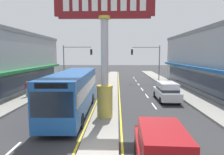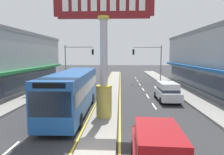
% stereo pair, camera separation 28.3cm
% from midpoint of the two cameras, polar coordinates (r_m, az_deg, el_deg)
% --- Properties ---
extents(median_strip, '(1.96, 52.00, 0.14)m').
position_cam_midpoint_polar(median_strip, '(26.88, -0.72, -3.22)').
color(median_strip, gray).
rests_on(median_strip, ground).
extents(sidewalk_left, '(2.65, 60.00, 0.18)m').
position_cam_midpoint_polar(sidewalk_left, '(26.80, -20.33, -3.62)').
color(sidewalk_left, gray).
rests_on(sidewalk_left, ground).
extents(sidewalk_right, '(2.65, 60.00, 0.18)m').
position_cam_midpoint_polar(sidewalk_right, '(26.10, 19.07, -3.83)').
color(sidewalk_right, gray).
rests_on(sidewalk_right, ground).
extents(lane_markings, '(8.70, 52.00, 0.01)m').
position_cam_midpoint_polar(lane_markings, '(25.56, -0.84, -3.88)').
color(lane_markings, silver).
rests_on(lane_markings, ground).
extents(district_sign, '(6.94, 1.18, 8.76)m').
position_cam_midpoint_polar(district_sign, '(14.05, -2.73, 7.34)').
color(district_sign, gold).
rests_on(district_sign, median_strip).
extents(storefront_left, '(9.00, 22.72, 7.53)m').
position_cam_midpoint_polar(storefront_left, '(29.32, -29.96, 3.99)').
color(storefront_left, '#999EA3').
rests_on(storefront_left, ground).
extents(storefront_right, '(8.23, 26.34, 7.81)m').
position_cam_midpoint_polar(storefront_right, '(28.94, 28.74, 4.31)').
color(storefront_right, '#999EA3').
rests_on(storefront_right, ground).
extents(traffic_light_left_side, '(4.86, 0.46, 6.20)m').
position_cam_midpoint_polar(traffic_light_left_side, '(33.34, -11.11, 5.79)').
color(traffic_light_left_side, slate).
rests_on(traffic_light_left_side, ground).
extents(traffic_light_right_side, '(4.86, 0.46, 6.20)m').
position_cam_midpoint_polar(traffic_light_right_side, '(33.74, 10.39, 5.81)').
color(traffic_light_right_side, slate).
rests_on(traffic_light_right_side, ground).
extents(suv_near_right_lane, '(1.99, 4.61, 1.90)m').
position_cam_midpoint_polar(suv_near_right_lane, '(20.75, 15.17, -3.83)').
color(suv_near_right_lane, silver).
rests_on(suv_near_right_lane, ground).
extents(bus_far_right_lane, '(2.73, 11.24, 3.26)m').
position_cam_midpoint_polar(bus_far_right_lane, '(16.20, -11.60, -3.45)').
color(bus_far_right_lane, '#1E5199').
rests_on(bus_far_right_lane, ground).
extents(suv_near_left_lane, '(2.13, 4.68, 1.90)m').
position_cam_midpoint_polar(suv_near_left_lane, '(8.29, 13.24, -19.91)').
color(suv_near_left_lane, maroon).
rests_on(suv_near_left_lane, ground).
extents(pedestrian_near_kerb, '(0.44, 0.43, 1.65)m').
position_cam_midpoint_polar(pedestrian_near_kerb, '(23.02, -23.70, -2.80)').
color(pedestrian_near_kerb, '#B7B2AD').
rests_on(pedestrian_near_kerb, sidewalk_left).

